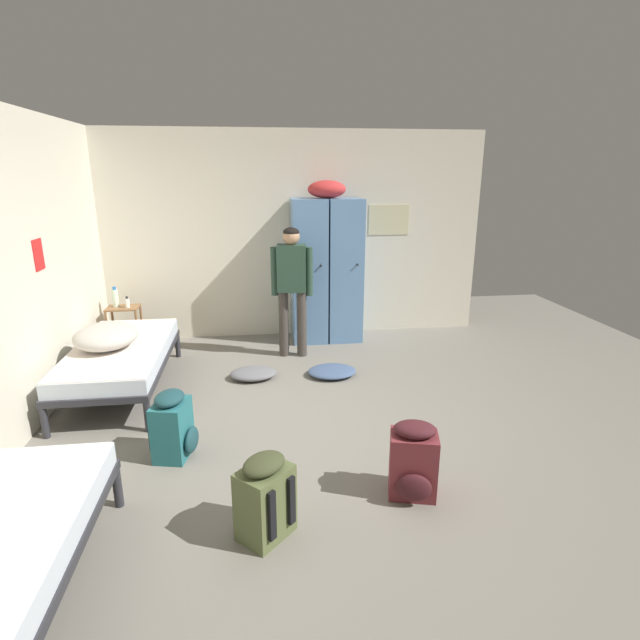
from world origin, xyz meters
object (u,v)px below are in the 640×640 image
(locker_bank, at_px, (326,268))
(clothes_pile_grey, at_px, (253,373))
(backpack_olive, at_px, (264,498))
(backpack_maroon, at_px, (413,461))
(person_traveler, at_px, (292,280))
(bedding_heap, at_px, (106,336))
(water_bottle, at_px, (115,298))
(lotion_bottle, at_px, (127,303))
(bed_left_rear, at_px, (121,355))
(clothes_pile_denim, at_px, (332,371))
(backpack_teal, at_px, (173,426))
(shelf_unit, at_px, (125,324))

(locker_bank, xyz_separation_m, clothes_pile_grey, (-0.99, -1.25, -0.91))
(backpack_olive, distance_m, backpack_maroon, 1.06)
(person_traveler, height_order, backpack_olive, person_traveler)
(locker_bank, height_order, bedding_heap, locker_bank)
(person_traveler, height_order, backpack_maroon, person_traveler)
(water_bottle, xyz_separation_m, lotion_bottle, (0.15, -0.06, -0.05))
(bedding_heap, bearing_deg, backpack_maroon, -38.68)
(bed_left_rear, distance_m, backpack_olive, 2.72)
(backpack_maroon, xyz_separation_m, clothes_pile_grey, (-1.09, 2.20, -0.20))
(bedding_heap, relative_size, backpack_olive, 1.20)
(clothes_pile_grey, bearing_deg, backpack_maroon, -63.67)
(backpack_olive, relative_size, clothes_pile_denim, 1.02)
(person_traveler, xyz_separation_m, backpack_teal, (-1.11, -2.14, -0.68))
(person_traveler, relative_size, lotion_bottle, 11.12)
(water_bottle, relative_size, clothes_pile_denim, 0.47)
(locker_bank, bearing_deg, bed_left_rear, -149.22)
(bed_left_rear, height_order, backpack_teal, backpack_teal)
(bedding_heap, bearing_deg, shelf_unit, 96.60)
(lotion_bottle, relative_size, backpack_olive, 0.25)
(locker_bank, xyz_separation_m, clothes_pile_denim, (-0.12, -1.28, -0.92))
(backpack_olive, bearing_deg, lotion_bottle, 113.95)
(person_traveler, bearing_deg, shelf_unit, 167.86)
(bedding_heap, distance_m, backpack_maroon, 3.24)
(bedding_heap, xyz_separation_m, water_bottle, (-0.23, 1.31, 0.07))
(backpack_teal, bearing_deg, person_traveler, 62.66)
(lotion_bottle, bearing_deg, water_bottle, 158.20)
(bedding_heap, distance_m, water_bottle, 1.34)
(lotion_bottle, height_order, backpack_teal, lotion_bottle)
(locker_bank, bearing_deg, water_bottle, -177.32)
(shelf_unit, xyz_separation_m, backpack_maroon, (2.67, -3.31, -0.09))
(clothes_pile_denim, xyz_separation_m, clothes_pile_grey, (-0.87, 0.03, 0.01))
(person_traveler, relative_size, clothes_pile_grey, 3.09)
(lotion_bottle, xyz_separation_m, clothes_pile_grey, (1.51, -1.06, -0.58))
(locker_bank, bearing_deg, clothes_pile_grey, -128.33)
(bed_left_rear, bearing_deg, shelf_unit, 101.46)
(locker_bank, height_order, water_bottle, locker_bank)
(shelf_unit, relative_size, person_traveler, 0.37)
(locker_bank, bearing_deg, backpack_maroon, -88.26)
(bedding_heap, distance_m, backpack_olive, 2.75)
(shelf_unit, distance_m, lotion_bottle, 0.30)
(water_bottle, distance_m, backpack_maroon, 4.34)
(bed_left_rear, height_order, bedding_heap, bedding_heap)
(lotion_bottle, height_order, clothes_pile_denim, lotion_bottle)
(person_traveler, distance_m, backpack_teal, 2.50)
(shelf_unit, xyz_separation_m, bed_left_rear, (0.25, -1.23, 0.04))
(water_bottle, height_order, clothes_pile_grey, water_bottle)
(clothes_pile_grey, bearing_deg, clothes_pile_denim, -2.16)
(locker_bank, distance_m, backpack_olive, 3.90)
(lotion_bottle, distance_m, backpack_olive, 3.88)
(backpack_teal, bearing_deg, locker_bank, 59.54)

